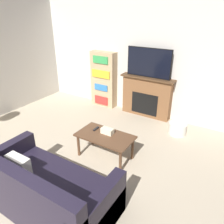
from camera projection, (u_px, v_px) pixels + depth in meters
name	position (u px, v px, depth m)	size (l,w,h in m)	color
wall_back	(142.00, 60.00, 5.24)	(6.72, 0.06, 2.70)	beige
fireplace	(147.00, 96.00, 5.38)	(1.32, 0.28, 1.00)	brown
tv	(149.00, 63.00, 5.00)	(1.07, 0.03, 0.68)	black
couch	(45.00, 190.00, 2.90)	(1.86, 0.94, 0.87)	black
coffee_table	(105.00, 138.00, 3.86)	(1.00, 0.55, 0.46)	brown
tissue_box	(107.00, 131.00, 3.87)	(0.22, 0.12, 0.10)	beige
remote_control	(96.00, 129.00, 4.02)	(0.04, 0.15, 0.02)	black
bookshelf	(104.00, 80.00, 5.86)	(0.69, 0.29, 1.48)	tan
storage_basket	(178.00, 128.00, 4.72)	(0.38, 0.38, 0.25)	silver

